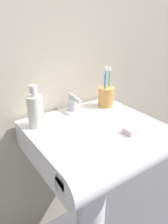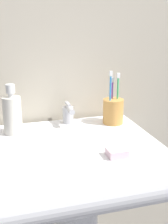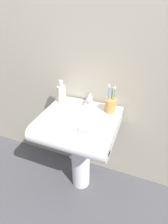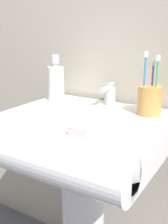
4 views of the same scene
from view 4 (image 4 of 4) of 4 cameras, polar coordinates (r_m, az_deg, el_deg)
sink_basin at (r=0.95m, az=-1.78°, el=-5.17°), size 0.55×0.52×0.13m
faucet at (r=1.10m, az=5.09°, el=3.65°), size 0.04×0.10×0.09m
toothbrush_cup at (r=0.99m, az=13.17°, el=2.45°), size 0.08×0.08×0.22m
soap_bottle at (r=1.16m, az=-5.76°, el=6.01°), size 0.07×0.07×0.19m
bar_soap at (r=0.79m, az=-0.45°, el=-3.78°), size 0.06×0.05×0.02m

